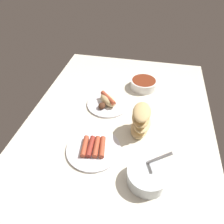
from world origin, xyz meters
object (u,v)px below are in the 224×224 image
plate_sausages (94,148)px  bowl_coleslaw (147,176)px  bread_stack (141,120)px  plate_hotdog_assembled (108,102)px  bowl_chili (144,84)px

plate_sausages → bowl_coleslaw: (-9.96, -23.28, 2.32)cm
bread_stack → bowl_coleslaw: size_ratio=0.94×
plate_hotdog_assembled → bowl_coleslaw: 47.25cm
bread_stack → plate_sausages: 24.09cm
plate_hotdog_assembled → bowl_coleslaw: size_ratio=1.44×
plate_sausages → bowl_coleslaw: 25.43cm
plate_sausages → bowl_chili: bearing=-17.9°
bowl_coleslaw → plate_hotdog_assembled: bearing=30.5°
bread_stack → bowl_coleslaw: (-24.64, -5.23, -3.92)cm
bowl_chili → bread_stack: (-35.79, -1.77, 4.36)cm
plate_sausages → bread_stack: bearing=-50.9°
plate_hotdog_assembled → plate_sausages: bearing=-178.7°
plate_sausages → bowl_coleslaw: bowl_coleslaw is taller
bread_stack → bowl_chili: bearing=2.8°
bread_stack → bowl_coleslaw: bowl_coleslaw is taller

